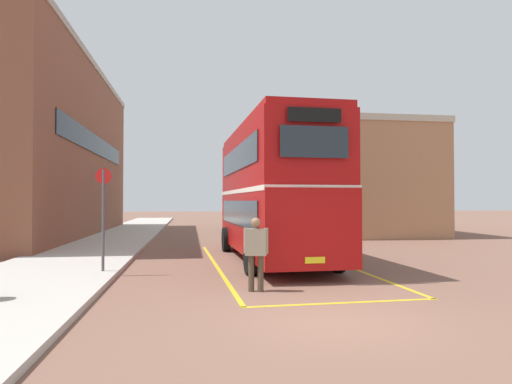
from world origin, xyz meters
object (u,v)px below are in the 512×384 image
at_px(pedestrian_boarding, 256,249).
at_px(single_deck_bus, 266,207).
at_px(double_decker_bus, 272,190).
at_px(bus_stop_sign, 103,210).

bearing_deg(pedestrian_boarding, single_deck_bus, 79.68).
bearing_deg(double_decker_bus, single_deck_bus, 81.08).
relative_size(single_deck_bus, pedestrian_boarding, 5.14).
distance_m(double_decker_bus, pedestrian_boarding, 5.78).
bearing_deg(single_deck_bus, bus_stop_sign, -112.70).
distance_m(double_decker_bus, bus_stop_sign, 5.99).
height_order(double_decker_bus, pedestrian_boarding, double_decker_bus).
bearing_deg(double_decker_bus, bus_stop_sign, -153.71).
height_order(double_decker_bus, bus_stop_sign, double_decker_bus).
relative_size(double_decker_bus, single_deck_bus, 1.11).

